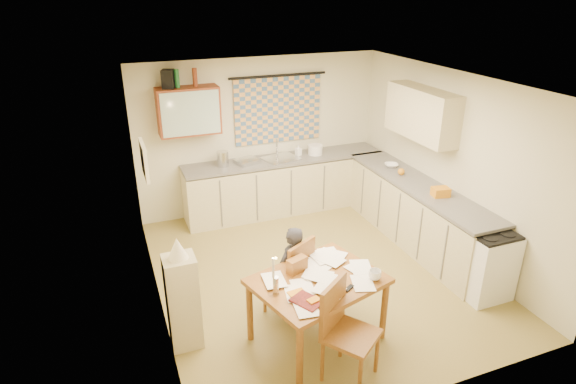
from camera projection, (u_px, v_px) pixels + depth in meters
name	position (u px, v px, depth m)	size (l,w,h in m)	color
floor	(316.00, 273.00, 6.39)	(4.00, 4.50, 0.02)	olive
ceiling	(321.00, 82.00, 5.38)	(4.00, 4.50, 0.02)	white
wall_back	(260.00, 135.00, 7.81)	(4.00, 0.02, 2.50)	beige
wall_front	(432.00, 284.00, 3.95)	(4.00, 0.02, 2.50)	beige
wall_left	(149.00, 211.00, 5.21)	(0.02, 4.50, 2.50)	beige
wall_right	(452.00, 165.00, 6.55)	(0.02, 4.50, 2.50)	beige
window_blind	(278.00, 110.00, 7.72)	(1.45, 0.03, 1.05)	#3C5C82
curtain_rod	(278.00, 76.00, 7.48)	(0.04, 0.04, 1.60)	black
wall_cabinet	(189.00, 111.00, 7.06)	(0.90, 0.34, 0.70)	#652711
wall_cabinet_glass	(191.00, 114.00, 6.91)	(0.84, 0.02, 0.64)	#99B2A5
upper_cabinet_right	(422.00, 113.00, 6.72)	(0.34, 1.30, 0.70)	tan
framed_print	(144.00, 160.00, 5.39)	(0.04, 0.50, 0.40)	beige
print_canvas	(146.00, 160.00, 5.40)	(0.01, 0.42, 0.32)	beige
counter_back	(285.00, 185.00, 7.97)	(3.30, 0.62, 0.92)	tan
counter_right	(416.00, 214.00, 6.98)	(0.62, 2.95, 0.92)	tan
stove	(485.00, 263.00, 5.78)	(0.55, 0.55, 0.86)	white
sink	(281.00, 161.00, 7.78)	(0.55, 0.45, 0.10)	silver
tap	(277.00, 147.00, 7.86)	(0.03, 0.03, 0.28)	silver
dish_rack	(247.00, 161.00, 7.56)	(0.35, 0.30, 0.06)	silver
kettle	(223.00, 159.00, 7.40)	(0.18, 0.18, 0.24)	silver
mixing_bowl	(315.00, 150.00, 7.93)	(0.24, 0.24, 0.16)	white
soap_bottle	(298.00, 150.00, 7.88)	(0.10, 0.10, 0.18)	white
bowl	(391.00, 165.00, 7.41)	(0.27, 0.27, 0.05)	white
orange_bag	(441.00, 192.00, 6.38)	(0.22, 0.16, 0.12)	orange
fruit_orange	(401.00, 172.00, 7.09)	(0.10, 0.10, 0.10)	orange
speaker	(168.00, 79.00, 6.78)	(0.16, 0.20, 0.26)	black
bottle_green	(177.00, 78.00, 6.82)	(0.07, 0.07, 0.26)	#195926
bottle_brown	(195.00, 77.00, 6.91)	(0.07, 0.07, 0.26)	#652711
dining_table	(317.00, 309.00, 5.05)	(1.48, 1.27, 0.75)	brown
chair_far	(289.00, 289.00, 5.52)	(0.60, 0.60, 0.97)	brown
chair_near	(348.00, 350.00, 4.59)	(0.63, 0.63, 1.01)	brown
person	(292.00, 271.00, 5.40)	(0.47, 0.41, 1.10)	black
shelf_stand	(183.00, 302.00, 4.92)	(0.32, 0.30, 1.05)	tan
lampshade	(177.00, 248.00, 4.67)	(0.20, 0.20, 0.22)	beige
letter_rack	(297.00, 265.00, 5.00)	(0.22, 0.10, 0.16)	brown
mug	(375.00, 275.00, 4.88)	(0.17, 0.17, 0.10)	white
magazine	(300.00, 307.00, 4.46)	(0.33, 0.36, 0.03)	maroon
book	(292.00, 299.00, 4.58)	(0.19, 0.25, 0.02)	orange
orange_box	(314.00, 301.00, 4.53)	(0.12, 0.08, 0.04)	orange
eyeglasses	(349.00, 288.00, 4.75)	(0.13, 0.04, 0.02)	black
candle_holder	(276.00, 285.00, 4.65)	(0.06, 0.06, 0.18)	silver
candle	(273.00, 268.00, 4.56)	(0.02, 0.02, 0.22)	white
candle_flame	(276.00, 258.00, 4.49)	(0.02, 0.02, 0.02)	#FFCC66
papers	(325.00, 273.00, 4.98)	(1.21, 1.12, 0.03)	white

